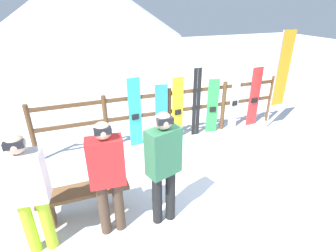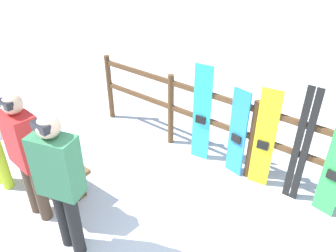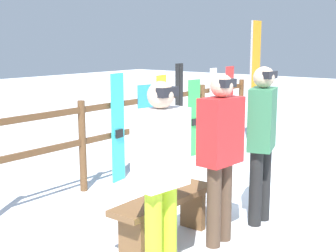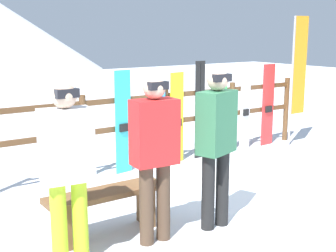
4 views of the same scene
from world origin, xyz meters
The scene contains 14 objects.
ground_plane centered at (0.00, 0.00, 0.00)m, with size 40.00×40.00×0.00m, color white.
fence centered at (0.00, 2.14, 0.75)m, with size 5.95×0.10×1.26m.
bench centered at (-2.10, 0.21, 0.37)m, with size 1.33×0.36×0.50m.
person_plaid_green centered at (-1.01, -0.30, 1.03)m, with size 0.51×0.38×1.77m.
person_red centered at (-1.77, -0.23, 1.00)m, with size 0.48×0.29×1.73m.
person_white centered at (-2.70, -0.22, 1.00)m, with size 0.49×0.31×1.73m.
snowboard_cyan centered at (-0.82, 2.08, 0.79)m, with size 0.29×0.08×1.59m.
snowboard_blue centered at (-0.21, 2.08, 0.69)m, with size 0.29×0.10×1.38m.
snowboard_yellow centered at (0.19, 2.08, 0.75)m, with size 0.28×0.08×1.51m.
ski_pair_black centered at (0.67, 2.09, 0.84)m, with size 0.20×0.02×1.67m.
snowboard_green centered at (1.12, 2.08, 0.68)m, with size 0.28×0.09×1.37m.
snowboard_white centered at (1.74, 2.08, 0.77)m, with size 0.25×0.08×1.55m.
snowboard_red centered at (2.34, 2.08, 0.77)m, with size 0.32×0.07×1.55m.
rental_flag centered at (2.77, 1.79, 1.42)m, with size 0.40×0.04×2.44m.
Camera 4 is at (-4.27, -4.05, 2.17)m, focal length 50.00 mm.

